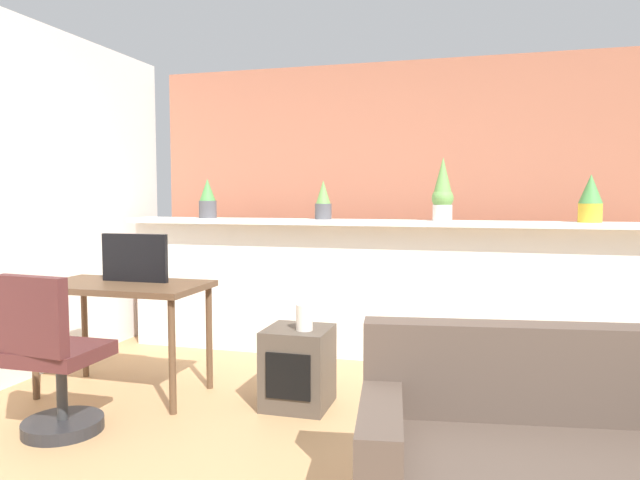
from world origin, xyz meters
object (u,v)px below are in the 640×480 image
(office_chair, at_px, (53,367))
(potted_plant_0, at_px, (208,199))
(desk, at_px, (123,296))
(side_cube_shelf, at_px, (298,367))
(potted_plant_2, at_px, (443,191))
(tv_monitor, at_px, (135,258))
(couch, at_px, (568,475))
(potted_plant_3, at_px, (591,198))
(vase_on_shelf, at_px, (304,317))
(potted_plant_1, at_px, (323,201))

(office_chair, bearing_deg, potted_plant_0, 90.62)
(office_chair, bearing_deg, desk, 92.42)
(desk, xyz_separation_m, side_cube_shelf, (1.19, 0.08, -0.42))
(potted_plant_0, xyz_separation_m, potted_plant_2, (1.99, -0.04, 0.06))
(potted_plant_2, xyz_separation_m, tv_monitor, (-1.96, -1.13, -0.45))
(couch, bearing_deg, potted_plant_0, 138.43)
(potted_plant_0, relative_size, potted_plant_3, 0.97)
(potted_plant_3, relative_size, vase_on_shelf, 2.16)
(tv_monitor, xyz_separation_m, vase_on_shelf, (1.21, -0.04, -0.33))
(potted_plant_1, height_order, potted_plant_3, potted_plant_3)
(potted_plant_1, xyz_separation_m, potted_plant_2, (0.96, -0.04, 0.08))
(potted_plant_3, distance_m, vase_on_shelf, 2.28)
(potted_plant_3, height_order, office_chair, potted_plant_3)
(potted_plant_0, distance_m, potted_plant_1, 1.03)
(potted_plant_2, distance_m, side_cube_shelf, 1.78)
(potted_plant_0, distance_m, potted_plant_3, 3.04)
(office_chair, bearing_deg, side_cube_shelf, 34.27)
(couch, bearing_deg, vase_on_shelf, 141.00)
(office_chair, relative_size, vase_on_shelf, 5.65)
(potted_plant_0, bearing_deg, vase_on_shelf, -44.19)
(potted_plant_3, height_order, side_cube_shelf, potted_plant_3)
(potted_plant_1, bearing_deg, side_cube_shelf, -82.57)
(vase_on_shelf, height_order, couch, couch)
(side_cube_shelf, height_order, couch, couch)
(potted_plant_2, distance_m, couch, 2.60)
(potted_plant_0, xyz_separation_m, tv_monitor, (0.03, -1.17, -0.38))
(potted_plant_0, height_order, potted_plant_2, potted_plant_2)
(potted_plant_0, xyz_separation_m, potted_plant_1, (1.03, 0.01, -0.01))
(desk, height_order, couch, couch)
(couch, bearing_deg, potted_plant_2, 105.35)
(potted_plant_1, distance_m, tv_monitor, 1.59)
(desk, xyz_separation_m, tv_monitor, (0.04, 0.08, 0.25))
(potted_plant_1, xyz_separation_m, tv_monitor, (-1.00, -1.17, -0.37))
(vase_on_shelf, bearing_deg, potted_plant_0, 135.81)
(potted_plant_2, bearing_deg, office_chair, -135.67)
(potted_plant_1, xyz_separation_m, office_chair, (-1.01, -1.97, -0.90))
(potted_plant_0, relative_size, side_cube_shelf, 0.68)
(tv_monitor, distance_m, side_cube_shelf, 1.33)
(desk, xyz_separation_m, office_chair, (0.03, -0.71, -0.28))
(potted_plant_2, bearing_deg, tv_monitor, -149.94)
(potted_plant_0, distance_m, office_chair, 2.16)
(office_chair, bearing_deg, couch, -7.90)
(potted_plant_0, height_order, couch, potted_plant_0)
(potted_plant_2, height_order, tv_monitor, potted_plant_2)
(potted_plant_2, bearing_deg, potted_plant_1, 177.50)
(vase_on_shelf, bearing_deg, tv_monitor, 178.24)
(potted_plant_1, height_order, desk, potted_plant_1)
(potted_plant_1, bearing_deg, office_chair, -117.21)
(office_chair, distance_m, vase_on_shelf, 1.45)
(potted_plant_3, distance_m, tv_monitor, 3.24)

